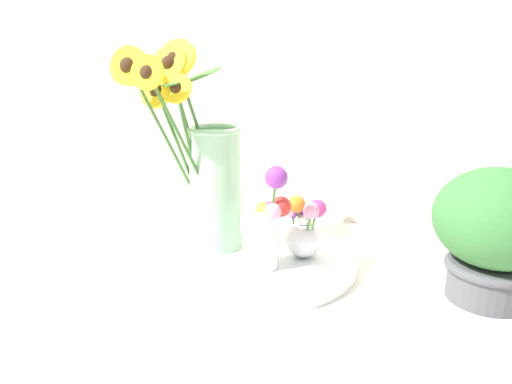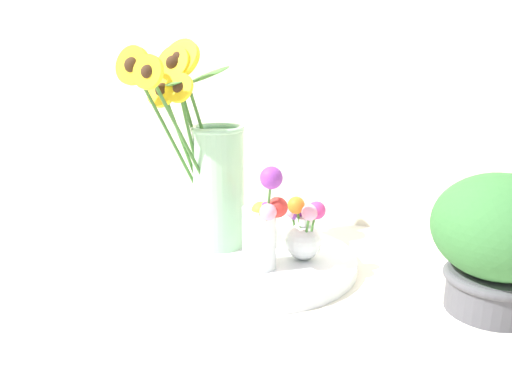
# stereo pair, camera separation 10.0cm
# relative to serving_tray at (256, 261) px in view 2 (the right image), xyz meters

# --- Properties ---
(ground_plane) EXTENTS (6.00, 6.00, 0.00)m
(ground_plane) POSITION_rel_serving_tray_xyz_m (-0.01, -0.05, -0.01)
(ground_plane) COLOR silver
(serving_tray) EXTENTS (0.42, 0.42, 0.02)m
(serving_tray) POSITION_rel_serving_tray_xyz_m (0.00, 0.00, 0.00)
(serving_tray) COLOR silver
(serving_tray) RESTS_ON ground_plane
(mason_jar_sunflowers) EXTENTS (0.24, 0.24, 0.45)m
(mason_jar_sunflowers) POSITION_rel_serving_tray_xyz_m (-0.11, 0.02, 0.18)
(mason_jar_sunflowers) COLOR #99CC9E
(mason_jar_sunflowers) RESTS_ON serving_tray
(vase_small_center) EXTENTS (0.09, 0.08, 0.21)m
(vase_small_center) POSITION_rel_serving_tray_xyz_m (0.03, -0.05, 0.10)
(vase_small_center) COLOR white
(vase_small_center) RESTS_ON serving_tray
(vase_bulb_right) EXTENTS (0.09, 0.08, 0.13)m
(vase_bulb_right) POSITION_rel_serving_tray_xyz_m (0.09, 0.02, 0.07)
(vase_bulb_right) COLOR white
(vase_bulb_right) RESTS_ON serving_tray
(potted_plant) EXTENTS (0.22, 0.22, 0.24)m
(potted_plant) POSITION_rel_serving_tray_xyz_m (0.44, -0.02, 0.12)
(potted_plant) COLOR #4C4C51
(potted_plant) RESTS_ON ground_plane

